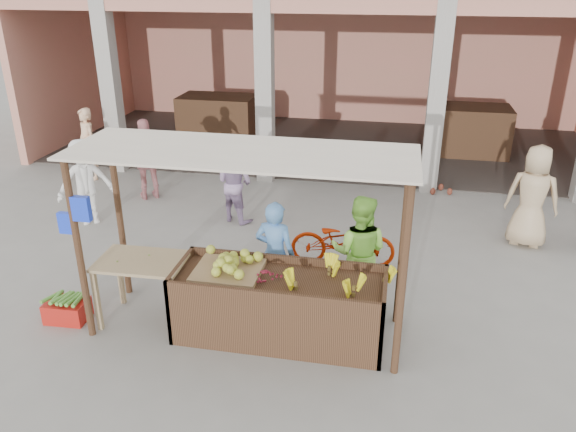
% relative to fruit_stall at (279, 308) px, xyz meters
% --- Properties ---
extents(ground, '(60.00, 60.00, 0.00)m').
position_rel_fruit_stall_xyz_m(ground, '(-0.50, 0.00, -0.40)').
color(ground, gray).
rests_on(ground, ground).
extents(market_building, '(14.40, 6.40, 4.20)m').
position_rel_fruit_stall_xyz_m(market_building, '(-0.45, 8.93, 2.30)').
color(market_building, tan).
rests_on(market_building, ground).
extents(fruit_stall, '(2.60, 0.95, 0.80)m').
position_rel_fruit_stall_xyz_m(fruit_stall, '(0.00, 0.00, 0.00)').
color(fruit_stall, '#533621').
rests_on(fruit_stall, ground).
extents(stall_awning, '(4.09, 1.35, 2.39)m').
position_rel_fruit_stall_xyz_m(stall_awning, '(-0.51, 0.06, 1.58)').
color(stall_awning, '#533621').
rests_on(stall_awning, ground).
extents(banana_heap, '(1.17, 0.64, 0.21)m').
position_rel_fruit_stall_xyz_m(banana_heap, '(0.72, 0.04, 0.51)').
color(banana_heap, yellow).
rests_on(banana_heap, fruit_stall).
extents(melon_tray, '(0.83, 0.72, 0.21)m').
position_rel_fruit_stall_xyz_m(melon_tray, '(-0.66, 0.04, 0.50)').
color(melon_tray, '#99784F').
rests_on(melon_tray, fruit_stall).
extents(berry_heap, '(0.43, 0.35, 0.14)m').
position_rel_fruit_stall_xyz_m(berry_heap, '(-0.17, -0.03, 0.47)').
color(berry_heap, maroon).
rests_on(berry_heap, fruit_stall).
extents(side_table, '(1.13, 0.77, 0.89)m').
position_rel_fruit_stall_xyz_m(side_table, '(-1.79, -0.00, 0.35)').
color(side_table, tan).
rests_on(side_table, ground).
extents(papaya_pile, '(0.75, 0.43, 0.22)m').
position_rel_fruit_stall_xyz_m(papaya_pile, '(-1.79, -0.00, 0.60)').
color(papaya_pile, '#437F29').
rests_on(papaya_pile, side_table).
extents(red_crate, '(0.55, 0.40, 0.28)m').
position_rel_fruit_stall_xyz_m(red_crate, '(-2.83, -0.20, -0.26)').
color(red_crate, red).
rests_on(red_crate, ground).
extents(plantain_bundle, '(0.43, 0.30, 0.09)m').
position_rel_fruit_stall_xyz_m(plantain_bundle, '(-2.83, -0.20, -0.08)').
color(plantain_bundle, '#579937').
rests_on(plantain_bundle, red_crate).
extents(produce_sacks, '(0.96, 0.72, 0.58)m').
position_rel_fruit_stall_xyz_m(produce_sacks, '(2.18, 5.51, -0.11)').
color(produce_sacks, maroon).
rests_on(produce_sacks, ground).
extents(vendor_blue, '(0.66, 0.52, 1.62)m').
position_rel_fruit_stall_xyz_m(vendor_blue, '(-0.21, 0.73, 0.41)').
color(vendor_blue, '#5892D9').
rests_on(vendor_blue, ground).
extents(vendor_green, '(0.86, 0.55, 1.70)m').
position_rel_fruit_stall_xyz_m(vendor_green, '(0.90, 0.91, 0.45)').
color(vendor_green, '#8DD849').
rests_on(vendor_green, ground).
extents(motorcycle, '(0.68, 1.72, 0.88)m').
position_rel_fruit_stall_xyz_m(motorcycle, '(0.58, 2.00, 0.04)').
color(motorcycle, '#9E1F01').
rests_on(motorcycle, ground).
extents(shopper_a, '(1.21, 1.09, 1.71)m').
position_rel_fruit_stall_xyz_m(shopper_a, '(-4.12, 2.72, 0.45)').
color(shopper_a, silver).
rests_on(shopper_a, ground).
extents(shopper_b, '(1.15, 1.03, 1.75)m').
position_rel_fruit_stall_xyz_m(shopper_b, '(-3.55, 4.11, 0.47)').
color(shopper_b, tan).
rests_on(shopper_b, ground).
extents(shopper_c, '(1.04, 0.81, 1.91)m').
position_rel_fruit_stall_xyz_m(shopper_c, '(3.54, 3.36, 0.56)').
color(shopper_c, tan).
rests_on(shopper_c, ground).
extents(shopper_e, '(0.77, 0.74, 1.64)m').
position_rel_fruit_stall_xyz_m(shopper_e, '(-5.33, 4.94, 0.42)').
color(shopper_e, '#F4BC90').
rests_on(shopper_e, ground).
extents(shopper_f, '(0.90, 0.74, 1.61)m').
position_rel_fruit_stall_xyz_m(shopper_f, '(-1.54, 3.38, 0.41)').
color(shopper_f, '#9F82AA').
rests_on(shopper_f, ground).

